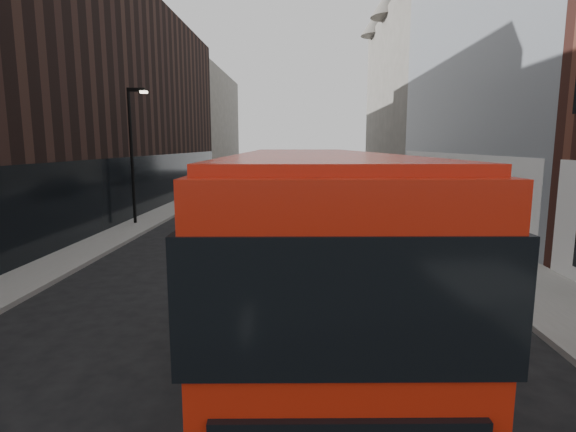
# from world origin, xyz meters

# --- Properties ---
(sidewalk_right) EXTENTS (3.00, 80.00, 0.15)m
(sidewalk_right) POSITION_xyz_m (7.50, 25.00, 0.07)
(sidewalk_right) COLOR slate
(sidewalk_right) RESTS_ON ground
(sidewalk_left) EXTENTS (2.00, 80.00, 0.15)m
(sidewalk_left) POSITION_xyz_m (-8.00, 25.00, 0.07)
(sidewalk_left) COLOR slate
(sidewalk_left) RESTS_ON ground
(building_modern_block) EXTENTS (5.03, 22.00, 20.00)m
(building_modern_block) POSITION_xyz_m (11.47, 21.00, 9.90)
(building_modern_block) COLOR #AAAFB5
(building_modern_block) RESTS_ON ground
(building_victorian) EXTENTS (6.50, 24.00, 21.00)m
(building_victorian) POSITION_xyz_m (11.38, 44.00, 9.66)
(building_victorian) COLOR #646158
(building_victorian) RESTS_ON ground
(building_left_mid) EXTENTS (5.00, 24.00, 14.00)m
(building_left_mid) POSITION_xyz_m (-11.50, 30.00, 7.00)
(building_left_mid) COLOR black
(building_left_mid) RESTS_ON ground
(building_left_far) EXTENTS (5.00, 20.00, 13.00)m
(building_left_far) POSITION_xyz_m (-11.50, 52.00, 6.50)
(building_left_far) COLOR #646158
(building_left_far) RESTS_ON ground
(street_lamp) EXTENTS (1.06, 0.22, 7.00)m
(street_lamp) POSITION_xyz_m (-8.22, 18.00, 4.18)
(street_lamp) COLOR black
(street_lamp) RESTS_ON sidewalk_left
(red_bus) EXTENTS (2.86, 10.34, 4.14)m
(red_bus) POSITION_xyz_m (0.80, 2.58, 2.30)
(red_bus) COLOR #AC1B0A
(red_bus) RESTS_ON ground
(grey_bus) EXTENTS (2.51, 9.88, 3.18)m
(grey_bus) POSITION_xyz_m (1.32, 46.09, 1.70)
(grey_bus) COLOR black
(grey_bus) RESTS_ON ground
(car_a) EXTENTS (1.94, 4.48, 1.50)m
(car_a) POSITION_xyz_m (2.57, 20.00, 0.75)
(car_a) COLOR black
(car_a) RESTS_ON ground
(car_b) EXTENTS (2.01, 4.39, 1.39)m
(car_b) POSITION_xyz_m (0.82, 19.90, 0.70)
(car_b) COLOR gray
(car_b) RESTS_ON ground
(car_c) EXTENTS (2.22, 5.46, 1.58)m
(car_c) POSITION_xyz_m (1.84, 31.14, 0.79)
(car_c) COLOR black
(car_c) RESTS_ON ground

